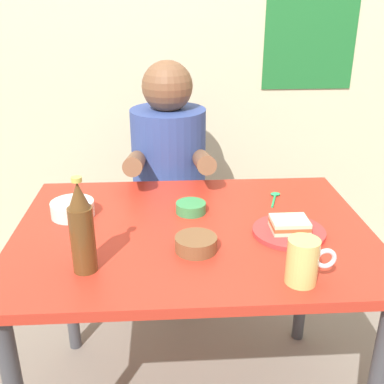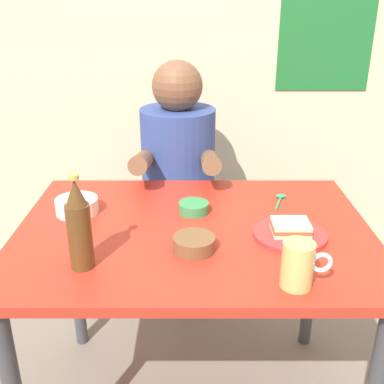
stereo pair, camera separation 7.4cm
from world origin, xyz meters
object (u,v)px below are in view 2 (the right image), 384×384
at_px(dip_bowl_green, 191,207).
at_px(person_seated, 176,156).
at_px(beer_mug, 297,264).
at_px(stool, 177,240).
at_px(beer_bottle, 77,227).
at_px(dining_table, 192,254).
at_px(plate_orange, 288,234).
at_px(sandwich, 289,227).

bearing_deg(dip_bowl_green, person_seated, 97.12).
relative_size(person_seated, beer_mug, 5.71).
xyz_separation_m(stool, beer_bottle, (-0.23, -0.85, 0.51)).
relative_size(stool, person_seated, 0.63).
relative_size(dining_table, beer_bottle, 4.20).
relative_size(plate_orange, dip_bowl_green, 2.20).
xyz_separation_m(dining_table, sandwich, (0.29, -0.06, 0.13)).
xyz_separation_m(person_seated, beer_bottle, (-0.23, -0.84, 0.09)).
height_order(dining_table, plate_orange, plate_orange).
distance_m(stool, sandwich, 0.88).
height_order(dining_table, stool, dining_table).
bearing_deg(person_seated, beer_bottle, -105.37).
bearing_deg(beer_mug, sandwich, 82.58).
xyz_separation_m(stool, dip_bowl_green, (0.06, -0.52, 0.41)).
distance_m(person_seated, plate_orange, 0.76).
relative_size(stool, beer_bottle, 1.72).
height_order(beer_mug, beer_bottle, beer_bottle).
relative_size(stool, plate_orange, 2.05).
bearing_deg(dining_table, beer_bottle, -143.42).
relative_size(stool, dip_bowl_green, 4.50).
relative_size(sandwich, beer_bottle, 0.42).
bearing_deg(dining_table, dip_bowl_green, 91.43).
relative_size(stool, sandwich, 4.09).
distance_m(person_seated, dip_bowl_green, 0.51).
distance_m(stool, beer_bottle, 1.02).
bearing_deg(beer_bottle, stool, 74.83).
xyz_separation_m(dining_table, stool, (-0.07, 0.63, -0.30)).
distance_m(stool, person_seated, 0.42).
xyz_separation_m(dining_table, plate_orange, (0.29, -0.06, 0.10)).
bearing_deg(dining_table, person_seated, 96.11).
bearing_deg(plate_orange, dip_bowl_green, 149.90).
bearing_deg(beer_mug, dip_bowl_green, 121.45).
height_order(stool, sandwich, sandwich).
xyz_separation_m(beer_mug, beer_bottle, (-0.55, 0.09, 0.06)).
relative_size(dining_table, beer_mug, 8.73).
relative_size(person_seated, dip_bowl_green, 7.20).
distance_m(plate_orange, sandwich, 0.02).
height_order(dining_table, beer_mug, beer_mug).
relative_size(beer_mug, beer_bottle, 0.48).
xyz_separation_m(plate_orange, beer_mug, (-0.03, -0.25, 0.05)).
bearing_deg(stool, dip_bowl_green, -83.03).
bearing_deg(person_seated, dip_bowl_green, -82.88).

